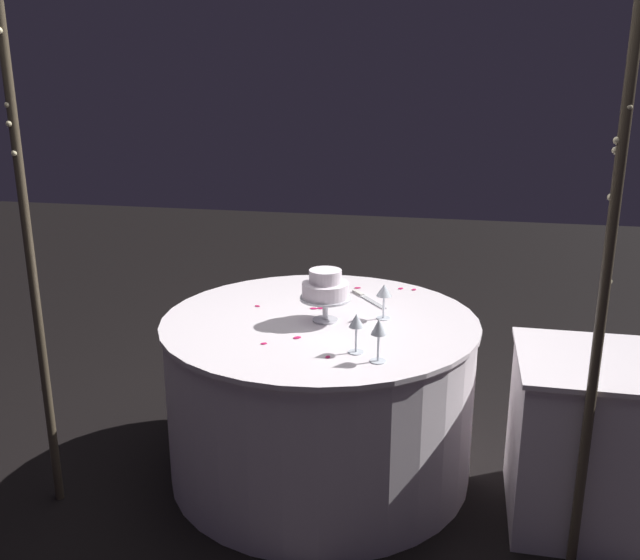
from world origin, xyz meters
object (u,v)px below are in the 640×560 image
(decorative_arch, at_px, (292,182))
(tiered_cake, at_px, (325,288))
(wine_glass_1, at_px, (379,330))
(cake_knife, at_px, (367,298))
(wine_glass_0, at_px, (356,323))
(main_table, at_px, (320,395))
(wine_glass_2, at_px, (384,292))
(side_table, at_px, (587,440))

(decorative_arch, relative_size, tiered_cake, 9.40)
(wine_glass_1, distance_m, cake_knife, 0.75)
(decorative_arch, bearing_deg, wine_glass_0, -150.10)
(wine_glass_0, height_order, cake_knife, wine_glass_0)
(tiered_cake, bearing_deg, wine_glass_0, 119.66)
(wine_glass_1, relative_size, cake_knife, 0.67)
(decorative_arch, xyz_separation_m, wine_glass_0, (-0.21, -0.12, -0.55))
(main_table, bearing_deg, wine_glass_0, 121.43)
(wine_glass_1, height_order, wine_glass_2, wine_glass_1)
(wine_glass_1, height_order, cake_knife, wine_glass_1)
(wine_glass_2, relative_size, cake_knife, 0.63)
(decorative_arch, distance_m, main_table, 1.13)
(tiered_cake, bearing_deg, cake_knife, -111.34)
(decorative_arch, distance_m, wine_glass_2, 0.80)
(wine_glass_2, bearing_deg, wine_glass_1, 94.27)
(side_table, height_order, wine_glass_0, wine_glass_0)
(decorative_arch, xyz_separation_m, wine_glass_1, (-0.31, -0.05, -0.54))
(main_table, height_order, tiered_cake, tiered_cake)
(main_table, bearing_deg, side_table, 172.37)
(decorative_arch, relative_size, side_table, 3.06)
(decorative_arch, bearing_deg, wine_glass_2, -117.25)
(decorative_arch, relative_size, main_table, 1.55)
(wine_glass_0, distance_m, wine_glass_1, 0.12)
(main_table, relative_size, cake_knife, 5.56)
(wine_glass_1, bearing_deg, cake_knife, -78.77)
(wine_glass_0, bearing_deg, wine_glass_1, 143.43)
(decorative_arch, height_order, main_table, decorative_arch)
(side_table, distance_m, cake_knife, 1.14)
(main_table, xyz_separation_m, wine_glass_2, (-0.27, -0.06, 0.49))
(side_table, height_order, cake_knife, cake_knife)
(wine_glass_0, xyz_separation_m, wine_glass_1, (-0.09, 0.07, 0.01))
(wine_glass_0, bearing_deg, main_table, -58.57)
(decorative_arch, distance_m, tiered_cake, 0.68)
(decorative_arch, height_order, wine_glass_1, decorative_arch)
(side_table, distance_m, wine_glass_0, 1.06)
(tiered_cake, bearing_deg, wine_glass_1, 125.24)
(tiered_cake, distance_m, wine_glass_1, 0.48)
(main_table, bearing_deg, decorative_arch, 89.99)
(main_table, relative_size, tiered_cake, 6.05)
(main_table, height_order, side_table, main_table)
(main_table, height_order, wine_glass_0, wine_glass_0)
(wine_glass_2, bearing_deg, wine_glass_0, 81.82)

